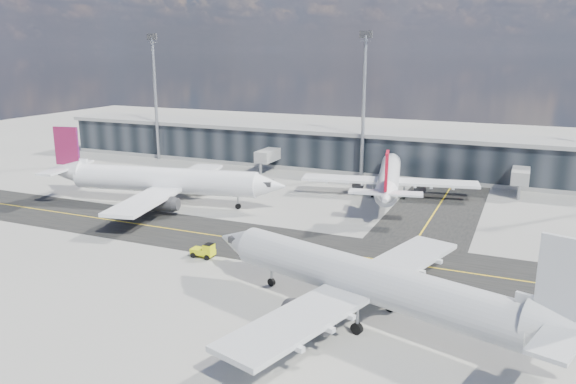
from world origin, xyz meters
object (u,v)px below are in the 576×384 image
object	(u,v)px
airliner_af	(162,180)
airliner_near	(372,282)
baggage_tug	(205,251)
service_van	(390,180)
airliner_redtail	(389,178)

from	to	relation	value
airliner_af	airliner_near	world-z (taller)	airliner_af
baggage_tug	service_van	distance (m)	49.47
airliner_redtail	airliner_near	world-z (taller)	airliner_near
airliner_redtail	airliner_near	bearing A→B (deg)	-89.93
airliner_near	baggage_tug	size ratio (longest dim) A/B	13.20
airliner_redtail	service_van	distance (m)	10.34
airliner_near	baggage_tug	bearing A→B (deg)	87.45
airliner_af	airliner_redtail	bearing A→B (deg)	109.41
airliner_af	service_van	world-z (taller)	airliner_af
airliner_af	airliner_near	xyz separation A→B (m)	(43.49, -26.98, -0.17)
airliner_af	baggage_tug	xyz separation A→B (m)	(19.88, -18.79, -3.21)
airliner_af	service_van	xyz separation A→B (m)	(31.85, 29.21, -3.31)
airliner_redtail	airliner_af	bearing A→B (deg)	-161.80
airliner_redtail	baggage_tug	distance (m)	40.79
airliner_af	baggage_tug	world-z (taller)	airliner_af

